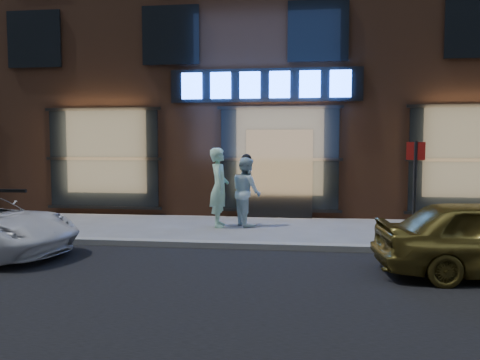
% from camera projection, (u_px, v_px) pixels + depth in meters
% --- Properties ---
extents(ground, '(90.00, 90.00, 0.00)m').
position_uv_depth(ground, '(271.00, 249.00, 8.93)').
color(ground, slate).
rests_on(ground, ground).
extents(curb, '(60.00, 0.25, 0.12)m').
position_uv_depth(curb, '(271.00, 246.00, 8.93)').
color(curb, gray).
rests_on(curb, ground).
extents(storefront_building, '(30.20, 8.28, 10.30)m').
position_uv_depth(storefront_building, '(284.00, 55.00, 16.45)').
color(storefront_building, '#54301E').
rests_on(storefront_building, ground).
extents(man_bowtie, '(0.54, 0.75, 1.92)m').
position_uv_depth(man_bowtie, '(219.00, 187.00, 11.32)').
color(man_bowtie, '#B9F3D9').
rests_on(man_bowtie, ground).
extents(man_cap, '(0.96, 1.03, 1.70)m').
position_uv_depth(man_cap, '(246.00, 191.00, 11.48)').
color(man_cap, white).
rests_on(man_cap, ground).
extents(sign_post, '(0.32, 0.12, 2.06)m').
position_uv_depth(sign_post, '(415.00, 185.00, 8.61)').
color(sign_post, '#262628').
rests_on(sign_post, ground).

